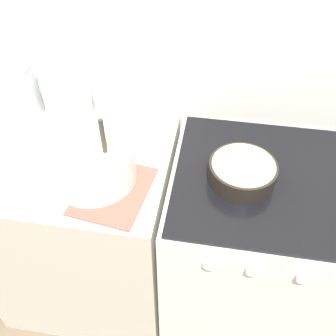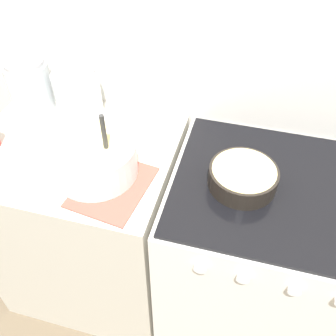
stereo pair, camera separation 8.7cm
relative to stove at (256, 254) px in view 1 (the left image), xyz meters
name	(u,v)px [view 1 (the left image)]	position (x,y,z in m)	size (l,w,h in m)	color
wall_back	(183,51)	(-0.38, 0.34, 0.73)	(4.52, 0.05, 2.40)	white
countertop_cabinet	(86,230)	(-0.76, 0.00, 0.00)	(0.76, 0.63, 0.93)	beige
stove	(256,254)	(0.00, 0.00, 0.00)	(0.74, 0.64, 0.93)	white
mixing_bowl	(93,162)	(-0.62, -0.10, 0.54)	(0.29, 0.29, 0.25)	white
baking_pan	(242,171)	(-0.13, -0.02, 0.50)	(0.23, 0.23, 0.07)	black
storage_jar_left	(17,96)	(-1.02, 0.20, 0.56)	(0.17, 0.17, 0.21)	silver
storage_jar_middle	(68,101)	(-0.81, 0.20, 0.56)	(0.18, 0.18, 0.21)	silver
recipe_page	(113,191)	(-0.54, -0.15, 0.47)	(0.26, 0.31, 0.01)	#CC4C3F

